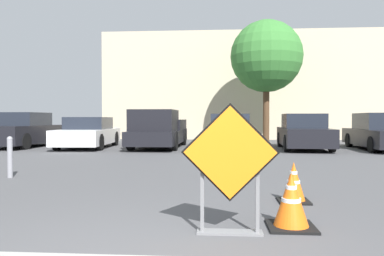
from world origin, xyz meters
name	(u,v)px	position (x,y,z in m)	size (l,w,h in m)	color
ground_plane	(199,155)	(0.00, 10.00, 0.00)	(96.00, 96.00, 0.00)	#4C4C4F
road_closed_sign	(230,164)	(0.80, 1.15, 0.77)	(1.06, 0.20, 1.43)	black
traffic_cone_nearest	(291,201)	(1.51, 1.45, 0.31)	(0.54, 0.54, 0.64)	black
traffic_cone_second	(294,183)	(1.80, 2.81, 0.29)	(0.46, 0.46, 0.60)	black
parked_car_nearest	(23,131)	(-7.95, 13.05, 0.71)	(2.04, 4.25, 1.53)	black
parked_car_second	(88,133)	(-4.93, 12.81, 0.62)	(2.07, 4.40, 1.32)	white
pickup_truck	(158,131)	(-1.91, 12.83, 0.72)	(2.04, 5.14, 1.61)	black
parked_car_third	(229,132)	(1.13, 13.09, 0.66)	(1.82, 4.67, 1.45)	white
parked_car_fourth	(304,133)	(4.15, 12.76, 0.67)	(2.06, 4.37, 1.45)	black
parked_car_fifth	(380,133)	(7.18, 12.72, 0.67)	(1.95, 4.73, 1.48)	black
bollard_nearest	(10,156)	(-3.75, 4.73, 0.47)	(0.12, 0.12, 0.88)	gray
building_facade_backdrop	(259,88)	(3.33, 22.02, 3.27)	(19.57, 5.00, 6.53)	beige
street_tree_behind_lot	(266,57)	(3.06, 16.28, 4.38)	(3.62, 3.62, 6.21)	#513823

